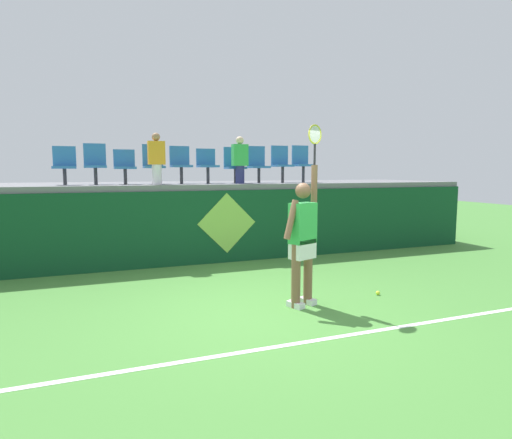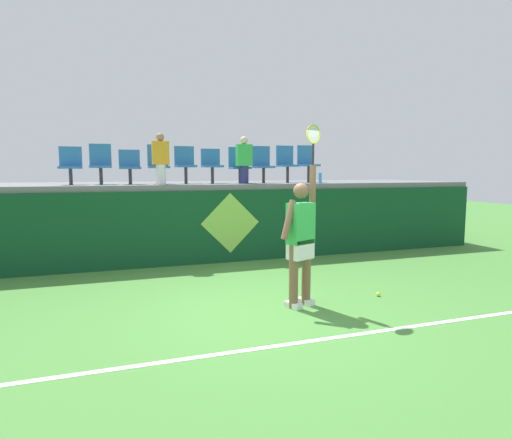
{
  "view_description": "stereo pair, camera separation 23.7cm",
  "coord_description": "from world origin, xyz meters",
  "px_view_note": "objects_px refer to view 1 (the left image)",
  "views": [
    {
      "loc": [
        -2.16,
        -5.23,
        1.93
      ],
      "look_at": [
        0.29,
        1.18,
        1.15
      ],
      "focal_mm": 29.82,
      "sensor_mm": 36.0,
      "label": 1
    },
    {
      "loc": [
        -1.94,
        -5.31,
        1.93
      ],
      "look_at": [
        0.29,
        1.18,
        1.15
      ],
      "focal_mm": 29.82,
      "sensor_mm": 36.0,
      "label": 2
    }
  ],
  "objects_px": {
    "stadium_chair_0": "(64,164)",
    "stadium_chair_2": "(125,165)",
    "water_bottle": "(315,178)",
    "stadium_chair_1": "(95,162)",
    "stadium_chair_8": "(281,162)",
    "stadium_chair_6": "(234,164)",
    "spectator_0": "(240,159)",
    "stadium_chair_7": "(258,163)",
    "stadium_chair_9": "(302,162)",
    "stadium_chair_3": "(154,163)",
    "spectator_1": "(156,158)",
    "stadium_chair_5": "(207,164)",
    "tennis_ball": "(378,293)",
    "stadium_chair_4": "(181,163)",
    "tennis_player": "(303,237)"
  },
  "relations": [
    {
      "from": "stadium_chair_6",
      "to": "stadium_chair_7",
      "type": "bearing_deg",
      "value": 0.07
    },
    {
      "from": "water_bottle",
      "to": "stadium_chair_1",
      "type": "height_order",
      "value": "stadium_chair_1"
    },
    {
      "from": "tennis_ball",
      "to": "stadium_chair_2",
      "type": "height_order",
      "value": "stadium_chair_2"
    },
    {
      "from": "tennis_player",
      "to": "tennis_ball",
      "type": "distance_m",
      "value": 1.66
    },
    {
      "from": "stadium_chair_2",
      "to": "spectator_0",
      "type": "distance_m",
      "value": 2.48
    },
    {
      "from": "stadium_chair_6",
      "to": "stadium_chair_8",
      "type": "distance_m",
      "value": 1.2
    },
    {
      "from": "stadium_chair_2",
      "to": "stadium_chair_3",
      "type": "height_order",
      "value": "stadium_chair_3"
    },
    {
      "from": "stadium_chair_9",
      "to": "spectator_0",
      "type": "bearing_deg",
      "value": -167.06
    },
    {
      "from": "water_bottle",
      "to": "spectator_1",
      "type": "height_order",
      "value": "spectator_1"
    },
    {
      "from": "stadium_chair_1",
      "to": "spectator_1",
      "type": "bearing_deg",
      "value": -21.77
    },
    {
      "from": "stadium_chair_0",
      "to": "stadium_chair_3",
      "type": "distance_m",
      "value": 1.77
    },
    {
      "from": "stadium_chair_5",
      "to": "stadium_chair_6",
      "type": "distance_m",
      "value": 0.65
    },
    {
      "from": "water_bottle",
      "to": "tennis_ball",
      "type": "bearing_deg",
      "value": -102.07
    },
    {
      "from": "stadium_chair_8",
      "to": "stadium_chair_1",
      "type": "bearing_deg",
      "value": 180.0
    },
    {
      "from": "tennis_player",
      "to": "stadium_chair_8",
      "type": "xyz_separation_m",
      "value": [
        1.54,
        4.15,
        1.14
      ]
    },
    {
      "from": "stadium_chair_7",
      "to": "spectator_1",
      "type": "distance_m",
      "value": 2.47
    },
    {
      "from": "tennis_player",
      "to": "stadium_chair_0",
      "type": "bearing_deg",
      "value": 128.29
    },
    {
      "from": "spectator_0",
      "to": "spectator_1",
      "type": "xyz_separation_m",
      "value": [
        -1.84,
        -0.07,
        0.01
      ]
    },
    {
      "from": "stadium_chair_9",
      "to": "stadium_chair_2",
      "type": "bearing_deg",
      "value": -179.87
    },
    {
      "from": "stadium_chair_2",
      "to": "stadium_chair_3",
      "type": "xyz_separation_m",
      "value": [
        0.6,
        0.01,
        0.05
      ]
    },
    {
      "from": "stadium_chair_5",
      "to": "tennis_ball",
      "type": "bearing_deg",
      "value": -67.98
    },
    {
      "from": "water_bottle",
      "to": "spectator_1",
      "type": "distance_m",
      "value": 3.61
    },
    {
      "from": "stadium_chair_1",
      "to": "stadium_chair_8",
      "type": "xyz_separation_m",
      "value": [
        4.23,
        -0.0,
        0.03
      ]
    },
    {
      "from": "stadium_chair_0",
      "to": "stadium_chair_2",
      "type": "distance_m",
      "value": 1.17
    },
    {
      "from": "water_bottle",
      "to": "stadium_chair_5",
      "type": "relative_size",
      "value": 0.3
    },
    {
      "from": "stadium_chair_2",
      "to": "tennis_ball",
      "type": "bearing_deg",
      "value": -49.94
    },
    {
      "from": "stadium_chair_4",
      "to": "tennis_player",
      "type": "bearing_deg",
      "value": -77.54
    },
    {
      "from": "stadium_chair_6",
      "to": "spectator_1",
      "type": "relative_size",
      "value": 0.79
    },
    {
      "from": "stadium_chair_2",
      "to": "stadium_chair_3",
      "type": "bearing_deg",
      "value": 1.02
    },
    {
      "from": "water_bottle",
      "to": "stadium_chair_9",
      "type": "height_order",
      "value": "stadium_chair_9"
    },
    {
      "from": "water_bottle",
      "to": "stadium_chair_0",
      "type": "relative_size",
      "value": 0.3
    },
    {
      "from": "stadium_chair_3",
      "to": "stadium_chair_8",
      "type": "relative_size",
      "value": 0.96
    },
    {
      "from": "stadium_chair_5",
      "to": "stadium_chair_9",
      "type": "distance_m",
      "value": 2.41
    },
    {
      "from": "stadium_chair_8",
      "to": "stadium_chair_9",
      "type": "relative_size",
      "value": 0.98
    },
    {
      "from": "spectator_0",
      "to": "spectator_1",
      "type": "bearing_deg",
      "value": -177.81
    },
    {
      "from": "spectator_0",
      "to": "stadium_chair_7",
      "type": "bearing_deg",
      "value": 34.8
    },
    {
      "from": "spectator_1",
      "to": "stadium_chair_7",
      "type": "bearing_deg",
      "value": 11.09
    },
    {
      "from": "stadium_chair_2",
      "to": "spectator_0",
      "type": "bearing_deg",
      "value": -9.16
    },
    {
      "from": "tennis_ball",
      "to": "stadium_chair_6",
      "type": "bearing_deg",
      "value": 103.77
    },
    {
      "from": "tennis_ball",
      "to": "stadium_chair_9",
      "type": "bearing_deg",
      "value": 79.7
    },
    {
      "from": "stadium_chair_3",
      "to": "stadium_chair_6",
      "type": "height_order",
      "value": "stadium_chair_3"
    },
    {
      "from": "stadium_chair_2",
      "to": "spectator_1",
      "type": "height_order",
      "value": "spectator_1"
    },
    {
      "from": "water_bottle",
      "to": "stadium_chair_3",
      "type": "height_order",
      "value": "stadium_chair_3"
    },
    {
      "from": "tennis_player",
      "to": "stadium_chair_5",
      "type": "height_order",
      "value": "tennis_player"
    },
    {
      "from": "stadium_chair_0",
      "to": "stadium_chair_7",
      "type": "relative_size",
      "value": 0.9
    },
    {
      "from": "stadium_chair_5",
      "to": "spectator_0",
      "type": "distance_m",
      "value": 0.77
    },
    {
      "from": "stadium_chair_6",
      "to": "spectator_0",
      "type": "relative_size",
      "value": 0.8
    },
    {
      "from": "stadium_chair_1",
      "to": "stadium_chair_8",
      "type": "bearing_deg",
      "value": -0.0
    },
    {
      "from": "tennis_ball",
      "to": "stadium_chair_6",
      "type": "relative_size",
      "value": 0.08
    },
    {
      "from": "stadium_chair_6",
      "to": "stadium_chair_8",
      "type": "bearing_deg",
      "value": -0.05
    }
  ]
}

